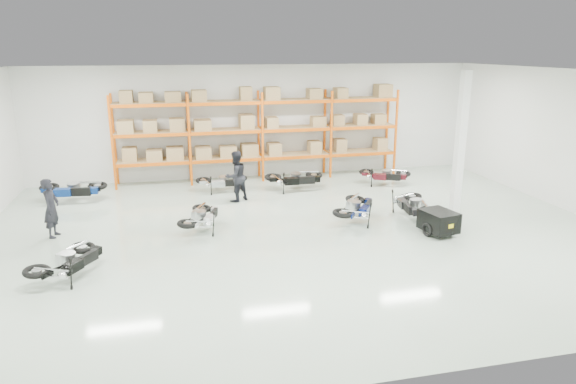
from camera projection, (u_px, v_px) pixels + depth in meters
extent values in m
plane|color=#A8BBA9|center=(301.00, 232.00, 14.83)|extent=(18.00, 18.00, 0.00)
plane|color=white|center=(302.00, 73.00, 13.61)|extent=(18.00, 18.00, 0.00)
plane|color=silver|center=(258.00, 122.00, 20.78)|extent=(18.00, 0.00, 18.00)
plane|color=silver|center=(418.00, 248.00, 7.66)|extent=(18.00, 0.00, 18.00)
cube|color=#DE570B|center=(112.00, 144.00, 18.76)|extent=(0.08, 0.08, 3.50)
cube|color=#DE570B|center=(114.00, 140.00, 19.61)|extent=(0.08, 0.08, 3.50)
cube|color=#DE570B|center=(190.00, 141.00, 19.37)|extent=(0.08, 0.08, 3.50)
cube|color=#DE570B|center=(189.00, 137.00, 20.22)|extent=(0.08, 0.08, 3.50)
cube|color=#DE570B|center=(263.00, 138.00, 19.98)|extent=(0.08, 0.08, 3.50)
cube|color=#DE570B|center=(259.00, 134.00, 20.83)|extent=(0.08, 0.08, 3.50)
cube|color=#DE570B|center=(331.00, 135.00, 20.59)|extent=(0.08, 0.08, 3.50)
cube|color=#DE570B|center=(325.00, 132.00, 21.44)|extent=(0.08, 0.08, 3.50)
cube|color=#DE570B|center=(396.00, 133.00, 21.20)|extent=(0.08, 0.08, 3.50)
cube|color=#DE570B|center=(387.00, 129.00, 22.05)|extent=(0.08, 0.08, 3.50)
cube|color=#DE570B|center=(153.00, 164.00, 19.30)|extent=(2.70, 0.08, 0.12)
cube|color=#DE570B|center=(154.00, 160.00, 20.14)|extent=(2.70, 0.08, 0.12)
cube|color=tan|center=(153.00, 160.00, 19.70)|extent=(2.68, 0.88, 0.02)
cube|color=tan|center=(153.00, 154.00, 19.64)|extent=(2.40, 0.70, 0.44)
cube|color=#DE570B|center=(227.00, 161.00, 19.91)|extent=(2.70, 0.08, 0.12)
cube|color=#DE570B|center=(225.00, 156.00, 20.75)|extent=(2.70, 0.08, 0.12)
cube|color=tan|center=(226.00, 157.00, 20.31)|extent=(2.68, 0.88, 0.02)
cube|color=tan|center=(226.00, 151.00, 20.25)|extent=(2.40, 0.70, 0.44)
cube|color=#DE570B|center=(297.00, 158.00, 20.52)|extent=(2.70, 0.08, 0.12)
cube|color=#DE570B|center=(292.00, 153.00, 21.36)|extent=(2.70, 0.08, 0.12)
cube|color=tan|center=(295.00, 154.00, 20.92)|extent=(2.68, 0.88, 0.02)
cube|color=tan|center=(295.00, 148.00, 20.86)|extent=(2.40, 0.70, 0.44)
cube|color=#DE570B|center=(363.00, 154.00, 21.13)|extent=(2.70, 0.08, 0.12)
cube|color=#DE570B|center=(355.00, 150.00, 21.97)|extent=(2.70, 0.08, 0.12)
cube|color=tan|center=(359.00, 151.00, 21.53)|extent=(2.68, 0.88, 0.02)
cube|color=tan|center=(360.00, 145.00, 21.47)|extent=(2.40, 0.70, 0.44)
cube|color=#DE570B|center=(151.00, 135.00, 19.00)|extent=(2.70, 0.08, 0.12)
cube|color=#DE570B|center=(152.00, 132.00, 19.84)|extent=(2.70, 0.08, 0.12)
cube|color=tan|center=(151.00, 132.00, 19.40)|extent=(2.68, 0.88, 0.02)
cube|color=tan|center=(151.00, 126.00, 19.34)|extent=(2.40, 0.70, 0.44)
cube|color=#DE570B|center=(227.00, 133.00, 19.61)|extent=(2.70, 0.08, 0.12)
cube|color=#DE570B|center=(224.00, 129.00, 20.45)|extent=(2.70, 0.08, 0.12)
cube|color=tan|center=(225.00, 129.00, 20.01)|extent=(2.68, 0.88, 0.02)
cube|color=tan|center=(225.00, 123.00, 19.95)|extent=(2.40, 0.70, 0.44)
cube|color=#DE570B|center=(297.00, 130.00, 20.22)|extent=(2.70, 0.08, 0.12)
cube|color=#DE570B|center=(292.00, 127.00, 21.06)|extent=(2.70, 0.08, 0.12)
cube|color=tan|center=(295.00, 127.00, 20.62)|extent=(2.68, 0.88, 0.02)
cube|color=tan|center=(295.00, 121.00, 20.56)|extent=(2.40, 0.70, 0.44)
cube|color=#DE570B|center=(364.00, 128.00, 20.83)|extent=(2.70, 0.08, 0.12)
cube|color=#DE570B|center=(356.00, 125.00, 21.67)|extent=(2.70, 0.08, 0.12)
cube|color=tan|center=(360.00, 124.00, 21.23)|extent=(2.68, 0.88, 0.02)
cube|color=tan|center=(361.00, 119.00, 21.17)|extent=(2.40, 0.70, 0.44)
cube|color=#DE570B|center=(149.00, 106.00, 18.70)|extent=(2.70, 0.08, 0.12)
cube|color=#DE570B|center=(150.00, 103.00, 19.55)|extent=(2.70, 0.08, 0.12)
cube|color=tan|center=(149.00, 102.00, 19.10)|extent=(2.68, 0.88, 0.02)
cube|color=tan|center=(149.00, 96.00, 19.04)|extent=(2.40, 0.70, 0.44)
cube|color=#DE570B|center=(226.00, 104.00, 19.31)|extent=(2.70, 0.08, 0.12)
cube|color=#DE570B|center=(223.00, 101.00, 20.15)|extent=(2.70, 0.08, 0.12)
cube|color=tan|center=(224.00, 101.00, 19.71)|extent=(2.68, 0.88, 0.02)
cube|color=tan|center=(224.00, 95.00, 19.65)|extent=(2.40, 0.70, 0.44)
cube|color=#DE570B|center=(298.00, 102.00, 19.92)|extent=(2.70, 0.08, 0.12)
cube|color=#DE570B|center=(292.00, 100.00, 20.76)|extent=(2.70, 0.08, 0.12)
cube|color=tan|center=(295.00, 99.00, 20.32)|extent=(2.68, 0.88, 0.02)
cube|color=tan|center=(295.00, 93.00, 20.26)|extent=(2.40, 0.70, 0.44)
cube|color=#DE570B|center=(365.00, 100.00, 20.53)|extent=(2.70, 0.08, 0.12)
cube|color=#DE570B|center=(357.00, 98.00, 21.37)|extent=(2.70, 0.08, 0.12)
cube|color=tan|center=(361.00, 98.00, 20.93)|extent=(2.68, 0.88, 0.02)
cube|color=tan|center=(362.00, 92.00, 20.87)|extent=(2.40, 0.70, 0.44)
cube|color=white|center=(460.00, 145.00, 15.82)|extent=(0.25, 0.25, 4.50)
cube|color=black|center=(439.00, 221.00, 14.51)|extent=(0.97, 1.13, 0.57)
cube|color=yellow|center=(448.00, 227.00, 14.04)|extent=(0.17, 0.06, 0.11)
torus|color=black|center=(425.00, 229.00, 14.48)|extent=(0.08, 0.39, 0.39)
torus|color=black|center=(451.00, 227.00, 14.65)|extent=(0.08, 0.39, 0.39)
cylinder|color=black|center=(427.00, 212.00, 15.13)|extent=(0.24, 0.92, 0.04)
imported|color=black|center=(51.00, 208.00, 14.26)|extent=(0.51, 0.67, 1.68)
imported|color=black|center=(236.00, 176.00, 17.60)|extent=(1.08, 1.01, 1.76)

